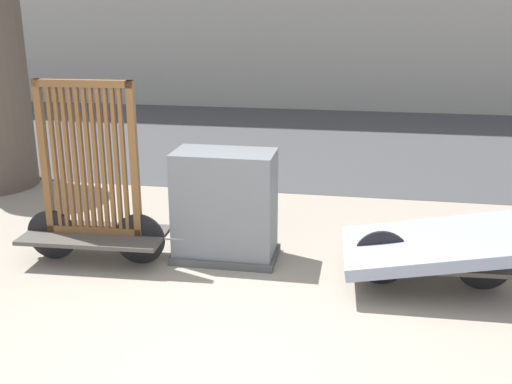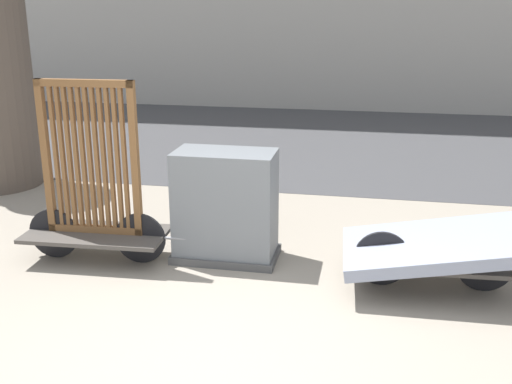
# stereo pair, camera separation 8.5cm
# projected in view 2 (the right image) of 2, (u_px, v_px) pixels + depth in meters

# --- Properties ---
(ground_plane) EXTENTS (60.00, 60.00, 0.00)m
(ground_plane) POSITION_uv_depth(u_px,v_px,m) (211.00, 371.00, 4.29)
(ground_plane) COLOR gray
(road_strip) EXTENTS (56.00, 7.10, 0.01)m
(road_strip) POSITION_uv_depth(u_px,v_px,m) (317.00, 140.00, 11.67)
(road_strip) COLOR #424244
(road_strip) RESTS_ON ground_plane
(bike_cart_with_bedframe) EXTENTS (2.14, 0.74, 1.84)m
(bike_cart_with_bedframe) POSITION_uv_depth(u_px,v_px,m) (94.00, 199.00, 5.99)
(bike_cart_with_bedframe) COLOR #4C4742
(bike_cart_with_bedframe) RESTS_ON ground_plane
(bike_cart_with_mattress) EXTENTS (2.26, 1.16, 0.61)m
(bike_cart_with_mattress) POSITION_uv_depth(u_px,v_px,m) (435.00, 248.00, 5.46)
(bike_cart_with_mattress) COLOR #4C4742
(bike_cart_with_mattress) RESTS_ON ground_plane
(utility_cabinet) EXTENTS (1.06, 0.61, 1.13)m
(utility_cabinet) POSITION_uv_depth(u_px,v_px,m) (226.00, 210.00, 6.07)
(utility_cabinet) COLOR #4C4C4C
(utility_cabinet) RESTS_ON ground_plane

